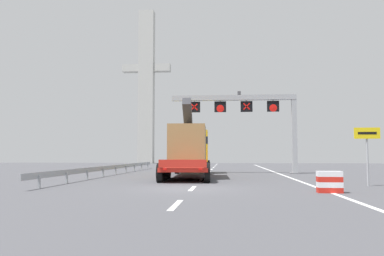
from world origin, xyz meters
The scene contains 9 objects.
ground centered at (0.00, 0.00, 0.00)m, with size 112.00×112.00×0.00m, color #4C4C51.
lane_markings centered at (0.24, 21.10, 0.01)m, with size 0.20×56.81×0.01m.
edge_line_right centered at (6.20, 12.00, 0.01)m, with size 0.20×63.00×0.01m, color silver.
overhead_lane_gantry centered at (3.88, 15.16, 5.41)m, with size 10.88×0.90×7.03m.
heavy_haul_truck_red centered at (-0.89, 11.21, 1.99)m, with size 3.50×14.14×5.30m.
exit_sign_yellow centered at (8.98, 2.20, 2.21)m, with size 1.28×0.15×2.97m.
crash_barrier_striped centered at (6.14, -1.47, 0.45)m, with size 1.01×0.52×0.90m.
guardrail_left centered at (-7.09, 12.45, 0.56)m, with size 0.13×28.90×0.76m.
bridge_pylon_distant centered at (-13.01, 52.79, 14.73)m, with size 9.00×2.00×28.69m.
Camera 1 is at (1.84, -18.31, 1.59)m, focal length 36.45 mm.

